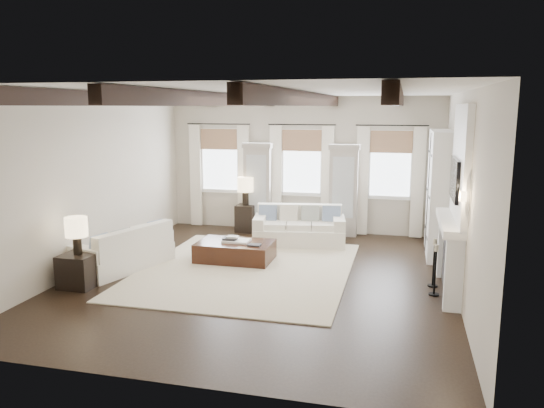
% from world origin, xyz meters
% --- Properties ---
extents(ground, '(7.50, 7.50, 0.00)m').
position_xyz_m(ground, '(0.00, 0.00, 0.00)').
color(ground, black).
rests_on(ground, ground).
extents(room_shell, '(6.54, 7.54, 3.22)m').
position_xyz_m(room_shell, '(0.75, 0.90, 1.89)').
color(room_shell, beige).
rests_on(room_shell, ground).
extents(area_rug, '(3.75, 4.44, 0.02)m').
position_xyz_m(area_rug, '(-0.40, 0.37, 0.01)').
color(area_rug, beige).
rests_on(area_rug, ground).
extents(sofa_back, '(2.07, 1.19, 0.84)m').
position_xyz_m(sofa_back, '(0.19, 2.46, 0.33)').
color(sofa_back, white).
rests_on(sofa_back, ground).
extents(sofa_left, '(1.38, 2.05, 0.81)m').
position_xyz_m(sofa_left, '(-2.57, -0.11, 0.32)').
color(sofa_left, white).
rests_on(sofa_left, ground).
extents(ottoman, '(1.44, 0.90, 0.38)m').
position_xyz_m(ottoman, '(-0.76, 0.87, 0.19)').
color(ottoman, black).
rests_on(ottoman, ground).
extents(tray, '(0.50, 0.38, 0.04)m').
position_xyz_m(tray, '(-0.74, 0.89, 0.40)').
color(tray, white).
rests_on(tray, ottoman).
extents(book_lower, '(0.26, 0.20, 0.04)m').
position_xyz_m(book_lower, '(-0.86, 0.86, 0.44)').
color(book_lower, '#262628').
rests_on(book_lower, tray).
extents(book_upper, '(0.22, 0.17, 0.03)m').
position_xyz_m(book_upper, '(-0.82, 0.89, 0.47)').
color(book_upper, beige).
rests_on(book_upper, book_lower).
extents(book_loose, '(0.24, 0.18, 0.03)m').
position_xyz_m(book_loose, '(-0.32, 0.69, 0.39)').
color(book_loose, '#262628').
rests_on(book_loose, ottoman).
extents(side_table_front, '(0.56, 0.56, 0.56)m').
position_xyz_m(side_table_front, '(-2.82, -1.19, 0.28)').
color(side_table_front, black).
rests_on(side_table_front, ground).
extents(lamp_front, '(0.36, 0.36, 0.63)m').
position_xyz_m(lamp_front, '(-2.82, -1.19, 0.98)').
color(lamp_front, black).
rests_on(lamp_front, side_table_front).
extents(side_table_back, '(0.43, 0.43, 0.65)m').
position_xyz_m(side_table_back, '(-1.28, 3.30, 0.32)').
color(side_table_back, black).
rests_on(side_table_back, ground).
extents(lamp_back, '(0.39, 0.39, 0.67)m').
position_xyz_m(lamp_back, '(-1.28, 3.30, 1.10)').
color(lamp_back, black).
rests_on(lamp_back, side_table_back).
extents(candlestick_near, '(0.17, 0.17, 0.82)m').
position_xyz_m(candlestick_near, '(2.90, -0.18, 0.34)').
color(candlestick_near, black).
rests_on(candlestick_near, ground).
extents(candlestick_far, '(0.17, 0.17, 0.82)m').
position_xyz_m(candlestick_far, '(2.90, 0.25, 0.34)').
color(candlestick_far, black).
rests_on(candlestick_far, ground).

